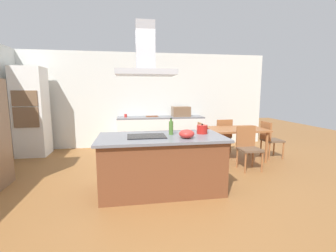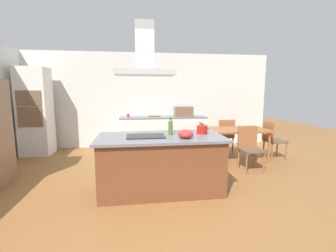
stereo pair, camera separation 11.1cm
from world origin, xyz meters
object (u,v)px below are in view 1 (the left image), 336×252
object	(u,v)px
cutting_board	(152,116)
chair_at_left_end	(196,140)
countertop_microwave	(181,111)
dining_table	(234,132)
olive_oil_bottle	(171,128)
chair_facing_back_wall	(223,134)
chair_at_right_end	(269,137)
chair_facing_island	(248,145)
coffee_mug_red	(126,116)
wall_oven_stack	(31,112)
range_hood	(145,58)
tea_kettle	(202,129)
cooktop	(146,136)
mixing_bowl	(187,134)

from	to	relation	value
cutting_board	chair_at_left_end	bearing A→B (deg)	-59.85
countertop_microwave	dining_table	distance (m)	1.78
olive_oil_bottle	chair_facing_back_wall	world-z (taller)	olive_oil_bottle
chair_at_right_end	chair_facing_island	world-z (taller)	same
chair_at_right_end	coffee_mug_red	bearing A→B (deg)	156.79
countertop_microwave	coffee_mug_red	xyz separation A→B (m)	(-1.56, 0.03, -0.09)
dining_table	chair_at_right_end	world-z (taller)	chair_at_right_end
wall_oven_stack	olive_oil_bottle	bearing A→B (deg)	-39.58
coffee_mug_red	chair_at_left_end	size ratio (longest dim) A/B	0.10
coffee_mug_red	range_hood	size ratio (longest dim) A/B	0.10
tea_kettle	dining_table	bearing A→B (deg)	47.59
olive_oil_bottle	dining_table	world-z (taller)	olive_oil_bottle
olive_oil_bottle	cutting_board	xyz separation A→B (m)	(-0.04, 2.83, -0.11)
chair_at_right_end	dining_table	bearing A→B (deg)	180.00
wall_oven_stack	chair_facing_back_wall	xyz separation A→B (m)	(4.82, -0.55, -0.59)
chair_facing_back_wall	chair_at_right_end	xyz separation A→B (m)	(0.92, -0.67, 0.00)
cutting_board	chair_at_right_end	size ratio (longest dim) A/B	0.38
tea_kettle	chair_at_right_end	xyz separation A→B (m)	(2.13, 1.33, -0.47)
cutting_board	chair_facing_island	world-z (taller)	cutting_board
cutting_board	chair_at_right_end	xyz separation A→B (m)	(2.70, -1.50, -0.40)
cooktop	olive_oil_bottle	distance (m)	0.44
coffee_mug_red	cutting_board	distance (m)	0.74
cutting_board	chair_facing_back_wall	bearing A→B (deg)	-24.99
olive_oil_bottle	chair_at_right_end	size ratio (longest dim) A/B	0.31
mixing_bowl	range_hood	bearing A→B (deg)	159.46
countertop_microwave	chair_facing_island	size ratio (longest dim) A/B	0.56
wall_oven_stack	dining_table	world-z (taller)	wall_oven_stack
cooktop	chair_facing_island	xyz separation A→B (m)	(2.16, 0.77, -0.40)
mixing_bowl	countertop_microwave	world-z (taller)	countertop_microwave
mixing_bowl	chair_at_left_end	xyz separation A→B (m)	(0.65, 1.66, -0.46)
coffee_mug_red	olive_oil_bottle	bearing A→B (deg)	-74.61
tea_kettle	wall_oven_stack	xyz separation A→B (m)	(-3.61, 2.54, 0.13)
mixing_bowl	wall_oven_stack	size ratio (longest dim) A/B	0.11
countertop_microwave	wall_oven_stack	distance (m)	3.87
olive_oil_bottle	cutting_board	distance (m)	2.83
wall_oven_stack	chair_at_right_end	distance (m)	5.90
tea_kettle	chair_at_left_end	bearing A→B (deg)	77.40
chair_facing_island	range_hood	bearing A→B (deg)	-160.44
countertop_microwave	chair_facing_island	xyz separation A→B (m)	(0.96, -2.11, -0.53)
chair_at_right_end	range_hood	world-z (taller)	range_hood
cooktop	wall_oven_stack	distance (m)	3.76
cooktop	mixing_bowl	distance (m)	0.64
dining_table	mixing_bowl	bearing A→B (deg)	-133.34
dining_table	chair_facing_back_wall	bearing A→B (deg)	90.00
tea_kettle	chair_at_right_end	bearing A→B (deg)	31.96
olive_oil_bottle	countertop_microwave	bearing A→B (deg)	74.14
cutting_board	range_hood	world-z (taller)	range_hood
mixing_bowl	dining_table	world-z (taller)	mixing_bowl
cutting_board	chair_at_left_end	size ratio (longest dim) A/B	0.38
cutting_board	wall_oven_stack	xyz separation A→B (m)	(-3.04, -0.28, 0.19)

